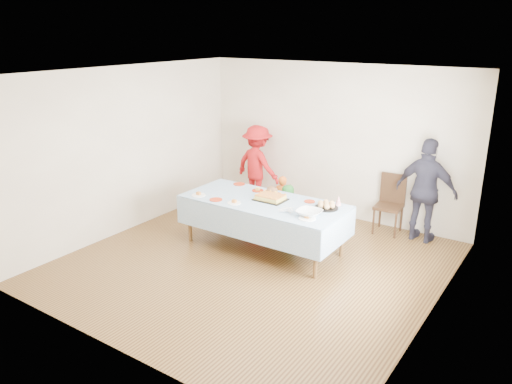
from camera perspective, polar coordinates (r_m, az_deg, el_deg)
ground at (r=7.31m, az=-0.28°, el=-8.14°), size 5.00×5.00×0.00m
room_walls at (r=6.69m, az=0.11°, el=5.48°), size 5.04×5.04×2.72m
party_table at (r=7.51m, az=0.86°, el=-1.39°), size 2.50×1.10×0.78m
birthday_cake at (r=7.51m, az=1.67°, el=-0.64°), size 0.46×0.35×0.08m
rolls_tray at (r=7.23m, az=8.04°, el=-1.54°), size 0.35×0.35×0.10m
punch_bowl at (r=6.92m, az=6.09°, el=-2.40°), size 0.35×0.35×0.09m
party_hat at (r=7.37m, az=9.41°, el=-0.95°), size 0.09×0.09×0.15m
fork_pile at (r=7.03m, az=3.69°, el=-2.06°), size 0.24×0.18×0.07m
plate_red_far_a at (r=8.27m, az=-1.94°, el=0.91°), size 0.19×0.19×0.01m
plate_red_far_b at (r=7.94m, az=0.20°, el=0.17°), size 0.18×0.18×0.01m
plate_red_far_c at (r=7.78m, az=2.19°, el=-0.22°), size 0.17×0.17×0.01m
plate_red_far_d at (r=7.48m, az=6.14°, el=-1.08°), size 0.17×0.17×0.01m
plate_red_near at (r=7.55m, az=-4.61°, el=-0.87°), size 0.19×0.19×0.01m
plate_white_left at (r=7.77m, az=-6.58°, el=-0.35°), size 0.22×0.22×0.01m
plate_white_mid at (r=7.39m, az=-2.51°, el=-1.26°), size 0.20×0.20×0.01m
plate_white_right at (r=6.82m, az=5.87°, el=-3.02°), size 0.24×0.24×0.01m
dining_chair at (r=8.53m, az=15.12°, el=-0.91°), size 0.45×0.45×0.98m
toddler_left at (r=8.62m, az=3.01°, el=-0.88°), size 0.36×0.28×0.86m
toddler_mid at (r=8.30m, az=3.62°, el=-1.85°), size 0.40×0.26×0.80m
toddler_right at (r=7.96m, az=1.76°, el=-2.38°), size 0.53×0.48×0.89m
adult_left at (r=9.50m, az=0.15°, el=3.08°), size 1.07×0.72×1.53m
adult_right at (r=8.21m, az=18.87°, el=0.11°), size 1.01×0.50×1.66m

